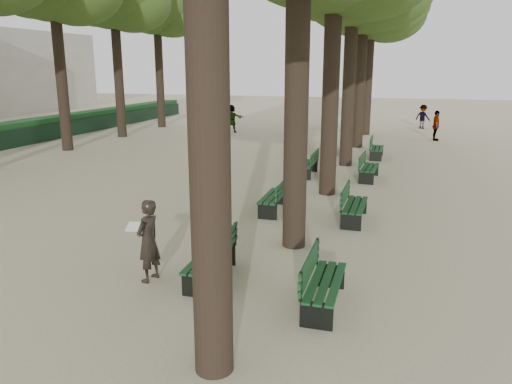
# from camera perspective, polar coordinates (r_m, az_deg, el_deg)

# --- Properties ---
(ground) EXTENTS (120.00, 120.00, 0.00)m
(ground) POSITION_cam_1_polar(r_m,az_deg,el_deg) (9.32, -9.00, -11.29)
(ground) COLOR #B5AD89
(ground) RESTS_ON ground
(bench_left_0) EXTENTS (0.64, 1.82, 0.92)m
(bench_left_0) POSITION_cam_1_polar(r_m,az_deg,el_deg) (9.68, -5.24, -8.43)
(bench_left_0) COLOR black
(bench_left_0) RESTS_ON ground
(bench_left_1) EXTENTS (0.62, 1.81, 0.92)m
(bench_left_1) POSITION_cam_1_polar(r_m,az_deg,el_deg) (14.03, 2.05, -1.17)
(bench_left_1) COLOR black
(bench_left_1) RESTS_ON ground
(bench_left_2) EXTENTS (0.60, 1.81, 0.92)m
(bench_left_2) POSITION_cam_1_polar(r_m,az_deg,el_deg) (18.78, 5.90, 2.70)
(bench_left_2) COLOR black
(bench_left_2) RESTS_ON ground
(bench_left_3) EXTENTS (0.60, 1.81, 0.92)m
(bench_left_3) POSITION_cam_1_polar(r_m,az_deg,el_deg) (23.99, 8.32, 5.12)
(bench_left_3) COLOR black
(bench_left_3) RESTS_ON ground
(bench_right_0) EXTENTS (0.59, 1.81, 0.92)m
(bench_right_0) POSITION_cam_1_polar(r_m,az_deg,el_deg) (8.69, 7.81, -11.22)
(bench_right_0) COLOR black
(bench_right_0) RESTS_ON ground
(bench_right_1) EXTENTS (0.58, 1.80, 0.92)m
(bench_right_1) POSITION_cam_1_polar(r_m,az_deg,el_deg) (13.39, 11.18, -2.18)
(bench_right_1) COLOR black
(bench_right_1) RESTS_ON ground
(bench_right_2) EXTENTS (0.65, 1.82, 0.92)m
(bench_right_2) POSITION_cam_1_polar(r_m,az_deg,el_deg) (18.44, 12.80, 2.21)
(bench_right_2) COLOR black
(bench_right_2) RESTS_ON ground
(bench_right_3) EXTENTS (0.59, 1.81, 0.92)m
(bench_right_3) POSITION_cam_1_polar(r_m,az_deg,el_deg) (22.92, 13.62, 4.45)
(bench_right_3) COLOR black
(bench_right_3) RESTS_ON ground
(man_with_map) EXTENTS (0.64, 0.68, 1.59)m
(man_with_map) POSITION_cam_1_polar(r_m,az_deg,el_deg) (9.63, -12.21, -5.46)
(man_with_map) COLOR black
(man_with_map) RESTS_ON ground
(pedestrian_a) EXTENTS (0.70, 0.99, 1.88)m
(pedestrian_a) POSITION_cam_1_polar(r_m,az_deg,el_deg) (30.96, 4.01, 8.49)
(pedestrian_a) COLOR #262628
(pedestrian_a) RESTS_ON ground
(pedestrian_c) EXTENTS (0.38, 0.98, 1.65)m
(pedestrian_c) POSITION_cam_1_polar(r_m,az_deg,el_deg) (29.28, 19.88, 7.14)
(pedestrian_c) COLOR #262628
(pedestrian_c) RESTS_ON ground
(pedestrian_e) EXTENTS (1.58, 0.97, 1.71)m
(pedestrian_e) POSITION_cam_1_polar(r_m,az_deg,el_deg) (31.13, -2.83, 8.39)
(pedestrian_e) COLOR #262628
(pedestrian_e) RESTS_ON ground
(pedestrian_d) EXTENTS (0.53, 0.88, 1.68)m
(pedestrian_d) POSITION_cam_1_polar(r_m,az_deg,el_deg) (33.69, 5.60, 8.75)
(pedestrian_d) COLOR #262628
(pedestrian_d) RESTS_ON ground
(pedestrian_b) EXTENTS (1.03, 0.76, 1.55)m
(pedestrian_b) POSITION_cam_1_polar(r_m,az_deg,el_deg) (34.80, 18.53, 8.16)
(pedestrian_b) COLOR #262628
(pedestrian_b) RESTS_ON ground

